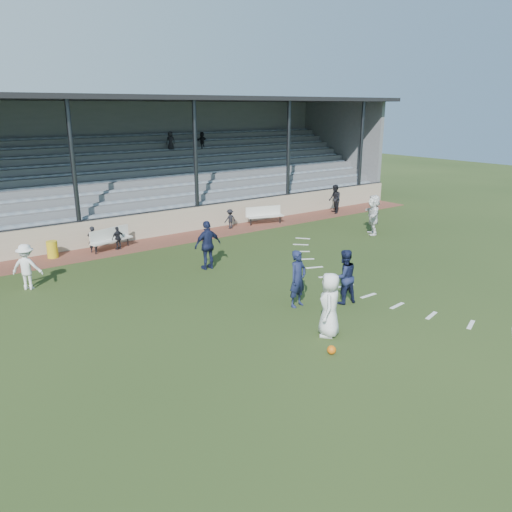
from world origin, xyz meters
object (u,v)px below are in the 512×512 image
(football, at_px, (332,350))
(player_navy_lead, at_px, (298,279))
(trash_bin, at_px, (52,249))
(bench_right, at_px, (264,214))
(player_white_lead, at_px, (330,305))
(bench_left, at_px, (110,237))
(official, at_px, (335,199))

(football, xyz_separation_m, player_navy_lead, (1.41, 2.97, 0.80))
(trash_bin, relative_size, player_navy_lead, 0.39)
(bench_right, relative_size, football, 8.76)
(player_white_lead, bearing_deg, player_navy_lead, -151.69)
(bench_right, distance_m, player_white_lead, 13.71)
(player_white_lead, bearing_deg, bench_left, -125.46)
(bench_left, distance_m, official, 13.56)
(bench_right, xyz_separation_m, football, (-7.51, -12.75, -0.47))
(football, xyz_separation_m, player_white_lead, (0.71, 0.85, 0.79))
(bench_left, relative_size, football, 8.75)
(trash_bin, xyz_separation_m, official, (15.99, -0.48, 0.49))
(player_navy_lead, bearing_deg, official, 30.41)
(trash_bin, bearing_deg, player_white_lead, -71.29)
(official, bearing_deg, player_white_lead, -16.23)
(bench_left, distance_m, bench_right, 8.48)
(player_white_lead, bearing_deg, football, 6.41)
(football, bearing_deg, player_white_lead, 49.91)
(football, bearing_deg, official, 44.91)
(trash_bin, height_order, player_navy_lead, player_navy_lead)
(trash_bin, xyz_separation_m, player_navy_lead, (4.82, -10.04, 0.54))
(bench_right, bearing_deg, bench_left, -165.19)
(bench_left, bearing_deg, player_white_lead, -97.75)
(bench_left, distance_m, football, 12.84)
(bench_left, xyz_separation_m, trash_bin, (-2.43, 0.22, -0.21))
(player_navy_lead, bearing_deg, player_white_lead, -118.36)
(bench_right, bearing_deg, player_white_lead, -104.62)
(bench_left, xyz_separation_m, player_white_lead, (1.69, -11.95, 0.32))
(player_white_lead, distance_m, player_navy_lead, 2.24)
(trash_bin, xyz_separation_m, football, (3.41, -13.02, -0.26))
(official, bearing_deg, player_navy_lead, -20.22)
(player_navy_lead, bearing_deg, trash_bin, 105.47)
(player_white_lead, xyz_separation_m, player_navy_lead, (0.70, 2.13, 0.01))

